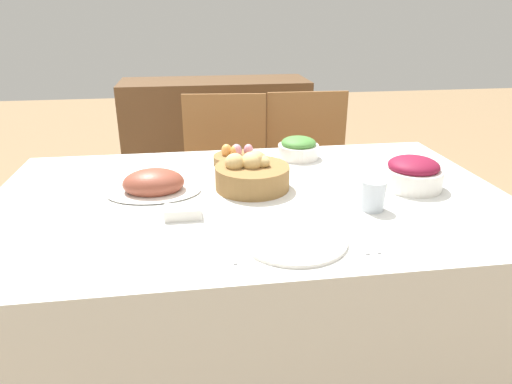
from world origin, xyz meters
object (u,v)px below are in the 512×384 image
Objects in this scene: chair_far_center at (225,179)px; ham_platter at (154,184)px; green_salad_bowl at (298,148)px; spoon at (365,235)px; chair_far_right at (310,175)px; butter_dish at (183,212)px; beet_salad_bowl at (413,173)px; knife at (354,236)px; sideboard at (217,143)px; fork at (231,245)px; dinner_plate at (294,239)px; egg_basket at (236,157)px; drinking_cup at (373,195)px; bread_basket at (252,173)px.

chair_far_center reaches higher than ham_platter.
green_salad_bowl reaches higher than spoon.
chair_far_right is 8.71× the size of butter_dish.
knife is (-0.31, -0.31, -0.05)m from beet_salad_bowl.
knife is (0.53, -0.39, -0.03)m from ham_platter.
sideboard reaches higher than spoon.
chair_far_center reaches higher than fork.
chair_far_right is 1.22m from dinner_plate.
egg_basket reaches higher than fork.
butter_dish is (-0.19, -0.96, 0.26)m from chair_far_center.
ham_platter reaches higher than spoon.
green_salad_bowl is at bearing 9.81° from egg_basket.
drinking_cup is (0.65, -0.22, 0.02)m from ham_platter.
sideboard is 6.55× the size of spoon.
knife is at bearing -69.31° from egg_basket.
chair_far_right is at bearing 46.14° from ham_platter.
sideboard reaches higher than butter_dish.
chair_far_right is at bearing 82.30° from spoon.
chair_far_right reaches higher than spoon.
bread_basket reaches higher than sideboard.
green_salad_bowl is at bearing 88.85° from knife.
butter_dish is at bearing -138.59° from bread_basket.
dinner_plate is 3.05× the size of drinking_cup.
chair_far_right is 5.15× the size of egg_basket.
butter_dish reaches higher than spoon.
egg_basket is (0.01, -0.50, 0.27)m from chair_far_center.
butter_dish is at bearing -65.31° from ham_platter.
green_salad_bowl is 0.83× the size of beet_salad_bowl.
fork is (-0.33, -0.68, -0.04)m from green_salad_bowl.
ham_platter is at bearing -139.47° from egg_basket.
chair_far_center is 4.79× the size of fork.
egg_basket is 0.68m from knife.
butter_dish is (-0.21, -1.88, 0.33)m from sideboard.
beet_salad_bowl is at bearing -30.85° from egg_basket.
chair_far_right reaches higher than egg_basket.
ham_platter is at bearing 145.82° from spoon.
green_salad_bowl reaches higher than dinner_plate.
ham_platter reaches higher than dinner_plate.
ham_platter is at bearing 160.83° from drinking_cup.
green_salad_bowl is at bearing 128.69° from beet_salad_bowl.
fork is at bearing -112.52° from chair_far_right.
chair_far_right is at bearing 80.17° from knife.
spoon is at bearing -116.18° from drinking_cup.
chair_far_right is 1.03m from drinking_cup.
chair_far_center reaches higher than sideboard.
egg_basket is 0.26m from green_salad_bowl.
knife is (0.16, 0.00, -0.00)m from dinner_plate.
egg_basket is (-0.03, 0.25, -0.02)m from bread_basket.
knife is 1.00× the size of spoon.
ham_platter is at bearing 179.67° from bread_basket.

